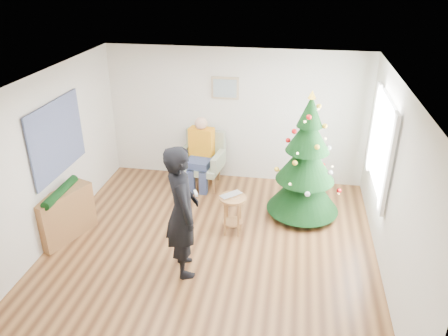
% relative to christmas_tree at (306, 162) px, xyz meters
% --- Properties ---
extents(floor, '(5.00, 5.00, 0.00)m').
position_rel_christmas_tree_xyz_m(floor, '(-1.37, -1.24, -1.00)').
color(floor, brown).
rests_on(floor, ground).
extents(ceiling, '(5.00, 5.00, 0.00)m').
position_rel_christmas_tree_xyz_m(ceiling, '(-1.37, -1.24, 1.60)').
color(ceiling, white).
rests_on(ceiling, wall_back).
extents(wall_back, '(5.00, 0.00, 5.00)m').
position_rel_christmas_tree_xyz_m(wall_back, '(-1.37, 1.26, 0.30)').
color(wall_back, silver).
rests_on(wall_back, floor).
extents(wall_front, '(5.00, 0.00, 5.00)m').
position_rel_christmas_tree_xyz_m(wall_front, '(-1.37, -3.74, 0.30)').
color(wall_front, silver).
rests_on(wall_front, floor).
extents(wall_left, '(0.00, 5.00, 5.00)m').
position_rel_christmas_tree_xyz_m(wall_left, '(-3.87, -1.24, 0.30)').
color(wall_left, silver).
rests_on(wall_left, floor).
extents(wall_right, '(0.00, 5.00, 5.00)m').
position_rel_christmas_tree_xyz_m(wall_right, '(1.13, -1.24, 0.30)').
color(wall_right, silver).
rests_on(wall_right, floor).
extents(window_panel, '(0.04, 1.30, 1.40)m').
position_rel_christmas_tree_xyz_m(window_panel, '(1.10, -0.24, 0.50)').
color(window_panel, white).
rests_on(window_panel, wall_right).
extents(curtains, '(0.05, 1.75, 1.50)m').
position_rel_christmas_tree_xyz_m(curtains, '(1.07, -0.24, 0.50)').
color(curtains, white).
rests_on(curtains, wall_right).
extents(christmas_tree, '(1.23, 1.23, 2.23)m').
position_rel_christmas_tree_xyz_m(christmas_tree, '(0.00, 0.00, 0.00)').
color(christmas_tree, '#3F2816').
rests_on(christmas_tree, floor).
extents(stool, '(0.44, 0.44, 0.65)m').
position_rel_christmas_tree_xyz_m(stool, '(-1.11, -0.75, -0.67)').
color(stool, brown).
rests_on(stool, floor).
extents(laptop, '(0.42, 0.42, 0.03)m').
position_rel_christmas_tree_xyz_m(laptop, '(-1.11, -0.75, -0.33)').
color(laptop, silver).
rests_on(laptop, stool).
extents(armchair, '(0.91, 0.85, 1.04)m').
position_rel_christmas_tree_xyz_m(armchair, '(-1.96, 0.83, -0.61)').
color(armchair, gray).
rests_on(armchair, floor).
extents(seated_person, '(0.50, 0.70, 1.37)m').
position_rel_christmas_tree_xyz_m(seated_person, '(-1.97, 0.77, -0.29)').
color(seated_person, navy).
rests_on(seated_person, armchair).
extents(standing_man, '(0.71, 0.83, 1.92)m').
position_rel_christmas_tree_xyz_m(standing_man, '(-1.65, -1.79, -0.04)').
color(standing_man, black).
rests_on(standing_man, floor).
extents(game_controller, '(0.09, 0.13, 0.04)m').
position_rel_christmas_tree_xyz_m(game_controller, '(-1.44, -1.82, 0.28)').
color(game_controller, white).
rests_on(game_controller, standing_man).
extents(console, '(0.63, 1.04, 0.80)m').
position_rel_christmas_tree_xyz_m(console, '(-3.70, -1.32, -0.60)').
color(console, brown).
rests_on(console, floor).
extents(garland, '(0.14, 0.90, 0.14)m').
position_rel_christmas_tree_xyz_m(garland, '(-3.70, -1.32, -0.18)').
color(garland, black).
rests_on(garland, console).
extents(tapestry, '(0.03, 1.50, 1.15)m').
position_rel_christmas_tree_xyz_m(tapestry, '(-3.83, -0.94, 0.55)').
color(tapestry, black).
rests_on(tapestry, wall_left).
extents(framed_picture, '(0.52, 0.05, 0.42)m').
position_rel_christmas_tree_xyz_m(framed_picture, '(-1.57, 1.22, 0.85)').
color(framed_picture, tan).
rests_on(framed_picture, wall_back).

